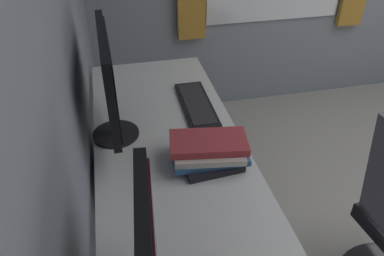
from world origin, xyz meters
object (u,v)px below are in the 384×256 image
drawer_pedestal (166,206)px  monitor_primary (109,81)px  keyboard_main (196,104)px  book_stack_near (209,151)px

drawer_pedestal → monitor_primary: size_ratio=1.29×
drawer_pedestal → keyboard_main: (0.26, -0.21, 0.39)m
monitor_primary → book_stack_near: bearing=-127.3°
drawer_pedestal → book_stack_near: 0.49m
drawer_pedestal → keyboard_main: size_ratio=1.65×
drawer_pedestal → book_stack_near: book_stack_near is taller
book_stack_near → drawer_pedestal: bearing=44.8°
drawer_pedestal → keyboard_main: 0.51m
monitor_primary → book_stack_near: (-0.26, -0.34, -0.21)m
book_stack_near → monitor_primary: bearing=52.7°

